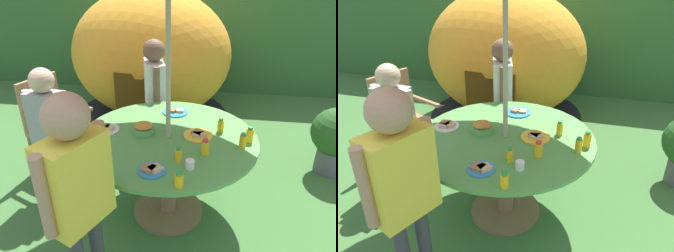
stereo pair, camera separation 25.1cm
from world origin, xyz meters
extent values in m
cube|color=#3D6B33|center=(0.00, 0.00, -0.01)|extent=(10.00, 10.00, 0.02)
cube|color=#33602D|center=(0.00, 3.25, 0.85)|extent=(9.00, 0.70, 1.71)
cylinder|color=brown|center=(0.00, 0.00, 0.01)|extent=(0.60, 0.60, 0.03)
cylinder|color=brown|center=(0.00, 0.00, 0.36)|extent=(0.13, 0.13, 0.72)
cylinder|color=#519E47|center=(0.00, 0.00, 0.73)|extent=(1.37, 1.37, 0.03)
cylinder|color=#B7AD8C|center=(0.00, 0.00, 1.16)|extent=(0.04, 0.04, 2.32)
cylinder|color=#93704C|center=(-1.01, 0.20, 0.21)|extent=(0.04, 0.04, 0.42)
cylinder|color=#93704C|center=(-0.85, 0.58, 0.21)|extent=(0.04, 0.04, 0.42)
cylinder|color=#93704C|center=(-1.43, 0.38, 0.21)|extent=(0.04, 0.04, 0.42)
cylinder|color=#93704C|center=(-1.27, 0.76, 0.21)|extent=(0.04, 0.04, 0.42)
cube|color=#93704C|center=(-1.14, 0.48, 0.44)|extent=(0.63, 0.61, 0.04)
cube|color=#93704C|center=(-1.35, 0.57, 0.71)|extent=(0.21, 0.43, 0.50)
cube|color=#93704C|center=(-1.22, 0.29, 0.66)|extent=(0.47, 0.23, 0.03)
cube|color=#93704C|center=(-1.06, 0.67, 0.66)|extent=(0.47, 0.23, 0.03)
ellipsoid|color=orange|center=(-0.51, 1.94, 0.84)|extent=(2.10, 1.60, 1.68)
cylinder|color=black|center=(-0.51, 1.94, 0.01)|extent=(2.15, 2.15, 0.01)
cube|color=#4B310D|center=(-0.50, 1.18, 0.46)|extent=(0.58, 0.04, 0.75)
cylinder|color=brown|center=(-0.29, 0.97, 0.29)|extent=(0.08, 0.08, 0.58)
cylinder|color=brown|center=(-0.25, 0.84, 0.29)|extent=(0.08, 0.08, 0.58)
cube|color=white|center=(-0.27, 0.91, 0.82)|extent=(0.27, 0.37, 0.49)
cylinder|color=brown|center=(-0.33, 1.08, 0.84)|extent=(0.06, 0.06, 0.44)
cylinder|color=brown|center=(-0.22, 0.73, 0.84)|extent=(0.06, 0.06, 0.44)
sphere|color=brown|center=(-0.27, 0.91, 1.17)|extent=(0.22, 0.22, 0.22)
cylinder|color=navy|center=(-1.10, 0.13, 0.27)|extent=(0.07, 0.07, 0.54)
cylinder|color=navy|center=(-0.97, 0.12, 0.27)|extent=(0.07, 0.07, 0.54)
cube|color=#99999E|center=(-1.04, 0.13, 0.77)|extent=(0.33, 0.21, 0.46)
cylinder|color=#D8B293|center=(-1.21, 0.15, 0.79)|extent=(0.06, 0.06, 0.41)
cylinder|color=#D8B293|center=(-0.86, 0.10, 0.79)|extent=(0.06, 0.06, 0.41)
sphere|color=#D8B293|center=(-1.04, 0.13, 1.10)|extent=(0.20, 0.20, 0.20)
cylinder|color=#3F3F47|center=(-0.34, -0.77, 0.32)|extent=(0.09, 0.09, 0.64)
cube|color=yellow|center=(-0.38, -0.84, 0.90)|extent=(0.34, 0.42, 0.54)
cylinder|color=tan|center=(-0.46, -1.02, 0.93)|extent=(0.07, 0.07, 0.48)
cylinder|color=tan|center=(-0.29, -0.65, 0.93)|extent=(0.07, 0.07, 0.48)
sphere|color=tan|center=(-0.38, -0.84, 1.29)|extent=(0.24, 0.24, 0.24)
cylinder|color=#66B259|center=(-0.20, 0.04, 0.77)|extent=(0.17, 0.17, 0.04)
ellipsoid|color=gold|center=(-0.20, 0.04, 0.80)|extent=(0.15, 0.15, 0.04)
cylinder|color=#338CD8|center=(0.00, 0.44, 0.75)|extent=(0.22, 0.22, 0.01)
cube|color=tan|center=(0.04, 0.44, 0.77)|extent=(0.07, 0.07, 0.02)
cube|color=#9E7547|center=(-0.03, 0.43, 0.77)|extent=(0.08, 0.08, 0.02)
cylinder|color=yellow|center=(0.23, 0.04, 0.75)|extent=(0.23, 0.23, 0.01)
cube|color=tan|center=(0.25, 0.03, 0.77)|extent=(0.08, 0.08, 0.02)
cube|color=#9E7547|center=(0.22, 0.05, 0.77)|extent=(0.10, 0.10, 0.02)
cube|color=tan|center=(0.22, 0.02, 0.77)|extent=(0.07, 0.07, 0.02)
cylinder|color=#338CD8|center=(-0.04, -0.47, 0.75)|extent=(0.19, 0.19, 0.01)
cube|color=tan|center=(-0.02, -0.46, 0.77)|extent=(0.11, 0.11, 0.02)
cube|color=#9E7547|center=(-0.06, -0.47, 0.77)|extent=(0.11, 0.11, 0.02)
cylinder|color=white|center=(-0.50, 0.03, 0.75)|extent=(0.20, 0.20, 0.01)
cube|color=tan|center=(-0.48, 0.03, 0.77)|extent=(0.08, 0.08, 0.02)
cube|color=#9E7547|center=(-0.52, 0.06, 0.77)|extent=(0.08, 0.08, 0.02)
cube|color=tan|center=(-0.52, 0.01, 0.77)|extent=(0.08, 0.08, 0.02)
cylinder|color=yellow|center=(0.55, -0.07, 0.79)|extent=(0.05, 0.05, 0.09)
cylinder|color=green|center=(0.55, -0.07, 0.85)|extent=(0.03, 0.03, 0.02)
cylinder|color=yellow|center=(0.29, -0.21, 0.80)|extent=(0.06, 0.06, 0.10)
cylinder|color=red|center=(0.29, -0.21, 0.86)|extent=(0.04, 0.04, 0.02)
cylinder|color=yellow|center=(0.40, 0.14, 0.79)|extent=(0.05, 0.05, 0.10)
cylinder|color=green|center=(0.40, 0.14, 0.85)|extent=(0.04, 0.04, 0.02)
cylinder|color=yellow|center=(0.15, -0.60, 0.79)|extent=(0.06, 0.06, 0.09)
cylinder|color=green|center=(0.15, -0.60, 0.84)|extent=(0.04, 0.04, 0.02)
cylinder|color=yellow|center=(0.61, 0.01, 0.80)|extent=(0.06, 0.06, 0.11)
cylinder|color=green|center=(0.61, 0.01, 0.86)|extent=(0.04, 0.04, 0.02)
cylinder|color=yellow|center=(0.12, -0.32, 0.79)|extent=(0.05, 0.05, 0.09)
cylinder|color=green|center=(0.12, -0.32, 0.84)|extent=(0.03, 0.03, 0.02)
cylinder|color=white|center=(0.20, -0.39, 0.77)|extent=(0.06, 0.06, 0.06)
cylinder|color=#E04C47|center=(-0.46, -0.42, 0.78)|extent=(0.07, 0.07, 0.06)
camera|label=1|loc=(0.31, -2.15, 1.97)|focal=34.69mm
camera|label=2|loc=(0.56, -2.10, 1.97)|focal=34.69mm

